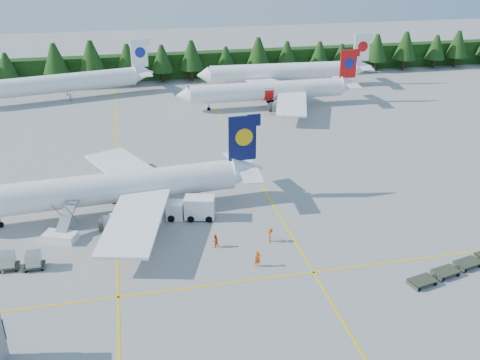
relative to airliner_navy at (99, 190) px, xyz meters
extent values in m
plane|color=gray|center=(15.92, -11.88, -3.40)|extent=(320.00, 320.00, 0.00)
cube|color=yellow|center=(1.92, 8.12, -3.39)|extent=(0.25, 120.00, 0.01)
cube|color=yellow|center=(21.92, 8.12, -3.39)|extent=(0.25, 120.00, 0.01)
cube|color=yellow|center=(15.92, -17.88, -3.39)|extent=(80.00, 0.25, 0.01)
cube|color=black|center=(15.92, 70.12, -0.40)|extent=(220.00, 4.00, 6.00)
cylinder|color=white|center=(0.63, 0.04, 0.08)|extent=(33.05, 6.13, 3.87)
cube|color=#080E3E|center=(18.47, 1.28, 4.91)|extent=(3.69, 0.59, 5.99)
cube|color=white|center=(2.96, 8.44, -0.50)|extent=(10.80, 15.61, 1.10)
cylinder|color=gray|center=(1.21, 5.70, -1.85)|extent=(3.42, 2.25, 2.03)
cube|color=white|center=(4.10, -7.95, -0.50)|extent=(9.14, 15.47, 1.10)
cylinder|color=gray|center=(1.99, -5.48, -1.85)|extent=(3.42, 2.25, 2.03)
cylinder|color=gray|center=(-11.82, -0.82, -2.58)|extent=(0.23, 0.23, 1.64)
cylinder|color=white|center=(32.36, 41.02, -0.04)|extent=(31.75, 3.82, 3.73)
cone|color=white|center=(15.19, 40.97, -0.04)|extent=(2.62, 3.74, 3.73)
cube|color=red|center=(49.63, 41.07, 4.63)|extent=(3.55, 0.34, 5.79)
cube|color=white|center=(35.14, 48.96, -0.60)|extent=(9.69, 15.05, 1.06)
cylinder|color=gray|center=(33.28, 46.44, -1.91)|extent=(3.18, 1.97, 1.96)
cube|color=white|center=(35.19, 33.09, -0.60)|extent=(9.62, 15.04, 1.06)
cylinder|color=gray|center=(33.31, 35.61, -1.91)|extent=(3.18, 1.97, 1.96)
cylinder|color=gray|center=(20.30, 40.99, -2.61)|extent=(0.22, 0.22, 1.59)
cylinder|color=white|center=(-9.86, 55.43, 0.13)|extent=(33.36, 11.12, 3.92)
cube|color=white|center=(7.82, 59.40, 5.03)|extent=(3.71, 1.15, 6.07)
cylinder|color=white|center=(40.00, 55.33, 0.21)|extent=(34.21, 5.40, 4.01)
cone|color=white|center=(21.58, 56.08, 0.21)|extent=(2.97, 4.12, 4.01)
cube|color=white|center=(58.53, 54.57, 5.22)|extent=(3.82, 0.51, 6.21)
cylinder|color=gray|center=(27.07, 55.86, -2.60)|extent=(0.24, 0.24, 1.60)
cube|color=white|center=(-4.47, -5.66, -2.91)|extent=(4.21, 3.29, 0.98)
cube|color=gray|center=(-3.76, -4.02, -1.35)|extent=(2.72, 3.83, 2.64)
cube|color=gray|center=(-3.06, -2.38, -0.15)|extent=(1.90, 1.62, 0.11)
cube|color=white|center=(9.06, -2.88, -2.33)|extent=(2.46, 2.46, 2.14)
cube|color=black|center=(9.06, -2.88, -1.82)|extent=(2.14, 2.29, 0.92)
cube|color=white|center=(12.02, -3.60, -1.87)|extent=(4.09, 3.04, 2.64)
cube|color=#353A2A|center=(31.89, -22.18, -2.90)|extent=(2.96, 2.22, 0.16)
cube|color=#353A2A|center=(35.08, -21.21, -2.90)|extent=(2.96, 2.22, 0.16)
cube|color=#353A2A|center=(38.26, -20.24, -2.90)|extent=(2.96, 2.22, 0.16)
cube|color=#353A2A|center=(-9.30, -10.50, -3.02)|extent=(2.11, 1.64, 0.13)
cube|color=#A2A4A6|center=(-9.30, -10.50, -2.21)|extent=(1.49, 1.44, 1.47)
cube|color=#353A2A|center=(-6.64, -10.94, -3.02)|extent=(2.11, 1.64, 0.13)
cube|color=#A2A4A6|center=(-6.64, -10.94, -2.21)|extent=(1.49, 1.44, 1.47)
imported|color=#F35505|center=(16.45, -15.51, -2.47)|extent=(0.71, 0.49, 1.85)
imported|color=#F23105|center=(12.71, -10.72, -2.61)|extent=(0.97, 0.93, 1.57)
imported|color=#DF4404|center=(19.09, -10.89, -2.57)|extent=(0.57, 0.75, 1.66)
camera|label=1|loc=(4.54, -61.94, 28.54)|focal=40.00mm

